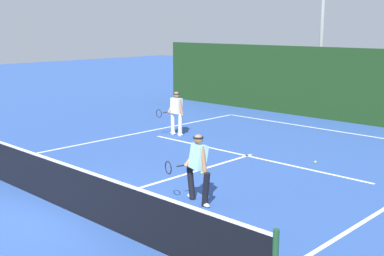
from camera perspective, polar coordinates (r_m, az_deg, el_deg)
name	(u,v)px	position (r m, az deg, el deg)	size (l,w,h in m)	color
ground_plane	(67,210)	(11.04, -14.01, -8.99)	(80.00, 80.00, 0.00)	#2D4F9A
court_line_baseline_far	(332,130)	(19.29, 15.57, -0.26)	(9.64, 0.10, 0.01)	white
court_line_service	(247,156)	(15.07, 6.26, -3.15)	(7.86, 0.10, 0.01)	white
court_line_centre	(175,177)	(12.91, -1.90, -5.60)	(0.10, 6.40, 0.01)	white
tennis_net	(66,186)	(10.87, -14.14, -6.40)	(10.56, 0.09, 1.10)	#1E4723
player_near	(198,166)	(10.89, 0.64, -4.30)	(1.01, 0.84, 1.54)	black
player_far	(176,112)	(17.67, -1.82, 1.88)	(0.75, 0.82, 1.54)	silver
tennis_ball	(315,162)	(14.62, 13.82, -3.76)	(0.07, 0.07, 0.07)	#D1E033
tennis_ball_extra	(202,173)	(13.18, 1.13, -5.10)	(0.07, 0.07, 0.07)	#D1E033
back_fence_windscreen	(358,86)	(20.77, 18.32, 4.52)	(20.67, 0.12, 2.96)	#193817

